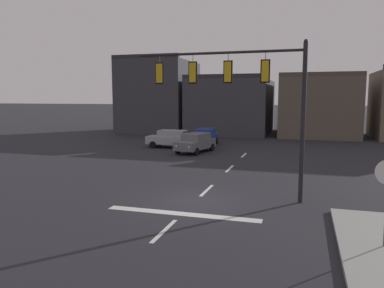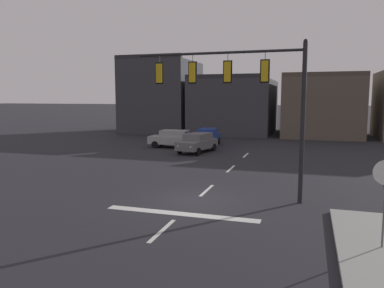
{
  "view_description": "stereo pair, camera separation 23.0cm",
  "coord_description": "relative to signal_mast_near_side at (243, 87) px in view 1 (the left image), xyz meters",
  "views": [
    {
      "loc": [
        4.6,
        -15.95,
        4.69
      ],
      "look_at": [
        -0.78,
        2.02,
        2.32
      ],
      "focal_mm": 35.26,
      "sensor_mm": 36.0,
      "label": 1
    },
    {
      "loc": [
        4.82,
        -15.88,
        4.69
      ],
      "look_at": [
        -0.78,
        2.02,
        2.32
      ],
      "focal_mm": 35.26,
      "sensor_mm": 36.0,
      "label": 2
    }
  ],
  "objects": [
    {
      "name": "stop_bar_paint",
      "position": [
        -1.88,
        -3.14,
        -5.12
      ],
      "size": [
        6.4,
        0.5,
        0.01
      ],
      "primitive_type": "cube",
      "color": "silver",
      "rests_on": "ground"
    },
    {
      "name": "ground_plane",
      "position": [
        -1.88,
        -1.14,
        -5.12
      ],
      "size": [
        400.0,
        400.0,
        0.0
      ],
      "primitive_type": "plane",
      "color": "#232328"
    },
    {
      "name": "car_lot_farside",
      "position": [
        -6.05,
        13.21,
        -4.27
      ],
      "size": [
        2.65,
        4.67,
        1.61
      ],
      "color": "slate",
      "rests_on": "ground"
    },
    {
      "name": "signal_mast_near_side",
      "position": [
        0.0,
        0.0,
        0.0
      ],
      "size": [
        7.79,
        0.46,
        7.11
      ],
      "color": "black",
      "rests_on": "ground"
    },
    {
      "name": "car_lot_nearside",
      "position": [
        -9.04,
        15.48,
        -4.27
      ],
      "size": [
        4.48,
        1.96,
        1.61
      ],
      "color": "#9EA0A5",
      "rests_on": "ground"
    },
    {
      "name": "car_lot_middle",
      "position": [
        -6.48,
        18.03,
        -4.27
      ],
      "size": [
        2.07,
        4.52,
        1.61
      ],
      "color": "navy",
      "rests_on": "ground"
    },
    {
      "name": "building_row",
      "position": [
        4.89,
        31.27,
        -1.39
      ],
      "size": [
        52.4,
        12.88,
        9.79
      ],
      "color": "#38383D",
      "rests_on": "ground"
    },
    {
      "name": "lane_centreline",
      "position": [
        -1.88,
        0.86,
        -5.12
      ],
      "size": [
        0.16,
        26.4,
        0.01
      ],
      "color": "silver",
      "rests_on": "ground"
    }
  ]
}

